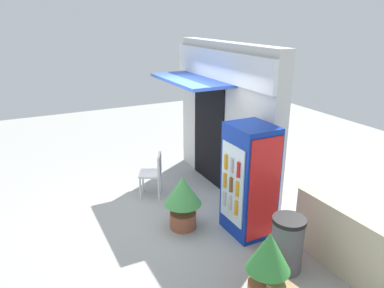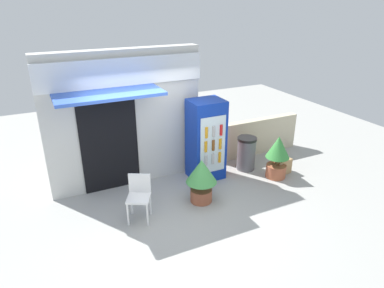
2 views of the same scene
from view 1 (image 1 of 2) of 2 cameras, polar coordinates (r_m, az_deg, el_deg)
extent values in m
plane|color=#A3A39E|center=(6.90, -5.10, -10.01)|extent=(16.00, 16.00, 0.00)
cube|color=silver|center=(7.29, 5.24, 4.03)|extent=(3.31, 0.29, 2.92)
cube|color=white|center=(6.99, 4.19, 12.10)|extent=(3.31, 0.08, 0.54)
cube|color=blue|center=(7.19, -0.30, 9.92)|extent=(1.97, 0.88, 0.06)
cube|color=black|center=(7.65, 2.57, 1.82)|extent=(1.18, 0.03, 2.15)
cube|color=#0C2D9E|center=(5.90, 8.92, -5.59)|extent=(0.75, 0.62, 1.82)
cube|color=silver|center=(5.73, 6.27, -6.24)|extent=(0.60, 0.02, 1.28)
cube|color=red|center=(5.63, 11.18, -7.03)|extent=(0.02, 0.56, 1.64)
cylinder|color=#B2B2B7|center=(5.99, 5.12, -8.41)|extent=(0.06, 0.06, 0.24)
cylinder|color=#B2B2B7|center=(5.87, 6.00, -9.08)|extent=(0.06, 0.06, 0.24)
cylinder|color=orange|center=(5.74, 6.92, -9.79)|extent=(0.06, 0.06, 0.24)
cylinder|color=orange|center=(5.86, 5.17, -5.61)|extent=(0.06, 0.06, 0.24)
cylinder|color=brown|center=(5.72, 6.13, -6.28)|extent=(0.06, 0.06, 0.24)
cylinder|color=orange|center=(5.59, 7.08, -6.96)|extent=(0.06, 0.06, 0.24)
cylinder|color=orange|center=(5.72, 5.32, -2.75)|extent=(0.06, 0.06, 0.24)
cylinder|color=#B2B2B7|center=(5.59, 6.25, -3.34)|extent=(0.06, 0.06, 0.24)
cylinder|color=red|center=(5.45, 7.28, -3.99)|extent=(0.06, 0.06, 0.24)
cylinder|color=white|center=(7.48, -7.64, -5.74)|extent=(0.04, 0.04, 0.45)
cylinder|color=white|center=(7.16, -8.03, -6.94)|extent=(0.04, 0.04, 0.45)
cylinder|color=white|center=(7.44, -4.91, -5.78)|extent=(0.04, 0.04, 0.45)
cylinder|color=white|center=(7.12, -5.18, -6.99)|extent=(0.04, 0.04, 0.45)
cube|color=white|center=(7.19, -6.51, -4.59)|extent=(0.55, 0.55, 0.04)
cube|color=white|center=(7.09, -5.09, -3.09)|extent=(0.38, 0.22, 0.37)
cylinder|color=#995138|center=(6.29, -1.40, -11.69)|extent=(0.44, 0.44, 0.27)
cylinder|color=brown|center=(6.17, -1.42, -9.93)|extent=(0.05, 0.05, 0.17)
cone|color=#47994C|center=(6.02, -1.44, -7.22)|extent=(0.62, 0.62, 0.48)
cylinder|color=brown|center=(4.80, 11.59, -19.43)|extent=(0.05, 0.05, 0.20)
cone|color=#388C3D|center=(4.59, 11.89, -16.02)|extent=(0.54, 0.54, 0.50)
cylinder|color=#595960|center=(5.41, 14.52, -15.09)|extent=(0.44, 0.44, 0.75)
cylinder|color=black|center=(5.19, 14.90, -11.40)|extent=(0.46, 0.46, 0.06)
cube|color=beige|center=(5.37, 25.49, -15.58)|extent=(2.41, 0.21, 0.94)
camera|label=2|loc=(8.20, -50.79, 15.74)|focal=31.97mm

